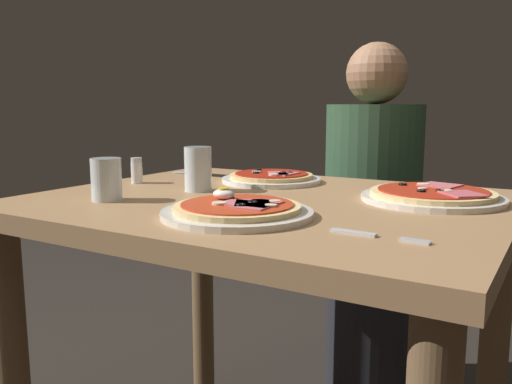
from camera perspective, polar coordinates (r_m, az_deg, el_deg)
dining_table at (r=1.21m, az=1.24°, el=-7.12°), size 1.01×0.81×0.77m
pizza_foreground at (r=0.98m, az=-2.00°, el=-1.95°), size 0.28×0.28×0.05m
pizza_across_left at (r=1.42m, az=1.66°, el=1.51°), size 0.26×0.26×0.03m
pizza_across_right at (r=1.20m, az=18.35°, el=-0.37°), size 0.30×0.30×0.03m
water_glass_near at (r=1.18m, az=-15.69°, el=1.00°), size 0.06×0.06×0.09m
water_glass_far at (r=1.27m, az=-6.14°, el=2.14°), size 0.06×0.06×0.11m
fork at (r=0.85m, az=12.15°, el=-4.52°), size 0.16×0.02×0.00m
knife at (r=1.57m, az=-5.53°, el=1.89°), size 0.20×0.02×0.01m
salt_shaker at (r=1.43m, az=-12.63°, el=2.25°), size 0.03×0.03×0.07m
diner_person at (r=1.86m, az=12.33°, el=-3.87°), size 0.32×0.32×1.18m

